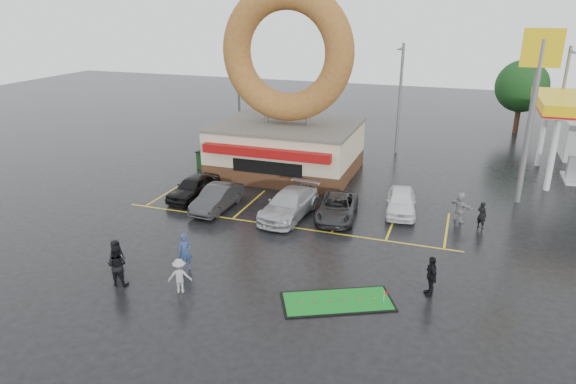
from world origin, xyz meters
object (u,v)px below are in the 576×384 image
(streetlight_mid, at_px, (400,97))
(car_black, at_px, (194,187))
(streetlight_right, at_px, (561,103))
(car_silver, at_px, (289,204))
(streetlight_left, at_px, (238,89))
(putting_green, at_px, (337,301))
(donut_shop, at_px, (287,113))
(car_dgrey, at_px, (217,198))
(car_grey, at_px, (337,207))
(person_blue, at_px, (185,252))
(car_white, at_px, (401,202))
(dumpster, at_px, (211,161))
(person_cameraman, at_px, (431,276))
(shell_sign, at_px, (536,85))

(streetlight_mid, bearing_deg, car_black, -125.39)
(streetlight_mid, relative_size, streetlight_right, 1.00)
(car_black, relative_size, car_silver, 0.81)
(streetlight_left, height_order, putting_green, streetlight_left)
(donut_shop, relative_size, car_dgrey, 3.04)
(streetlight_mid, bearing_deg, streetlight_left, -175.91)
(car_grey, relative_size, person_blue, 2.60)
(car_black, bearing_deg, car_white, 14.54)
(dumpster, bearing_deg, putting_green, -37.16)
(car_silver, relative_size, person_cameraman, 2.97)
(car_white, xyz_separation_m, person_cameraman, (2.46, -8.97, 0.18))
(streetlight_right, xyz_separation_m, person_cameraman, (-7.35, -23.27, -3.88))
(streetlight_mid, distance_m, person_blue, 24.92)
(car_grey, distance_m, car_white, 3.97)
(shell_sign, bearing_deg, streetlight_right, 73.17)
(car_silver, bearing_deg, person_blue, -102.64)
(car_grey, xyz_separation_m, car_white, (3.44, 1.98, 0.08))
(streetlight_left, xyz_separation_m, car_dgrey, (5.50, -15.43, -4.05))
(car_dgrey, bearing_deg, person_blue, -71.98)
(streetlight_left, bearing_deg, car_dgrey, -70.40)
(shell_sign, xyz_separation_m, streetlight_right, (3.00, 9.92, -2.60))
(shell_sign, relative_size, car_grey, 2.28)
(shell_sign, height_order, putting_green, shell_sign)
(dumpster, bearing_deg, donut_shop, 22.52)
(donut_shop, xyz_separation_m, car_grey, (5.75, -7.35, -3.82))
(streetlight_mid, height_order, putting_green, streetlight_mid)
(streetlight_mid, relative_size, dumpster, 5.00)
(streetlight_left, distance_m, car_dgrey, 16.87)
(streetlight_left, relative_size, car_grey, 1.93)
(shell_sign, bearing_deg, dumpster, -179.33)
(streetlight_mid, distance_m, car_silver, 17.01)
(car_dgrey, bearing_deg, person_cameraman, -21.27)
(car_grey, xyz_separation_m, person_cameraman, (5.90, -6.98, 0.26))
(car_silver, relative_size, dumpster, 2.99)
(car_black, relative_size, car_grey, 0.94)
(dumpster, bearing_deg, person_cameraman, -26.61)
(donut_shop, relative_size, car_black, 3.08)
(person_blue, distance_m, putting_green, 7.60)
(putting_green, bearing_deg, dumpster, 132.42)
(donut_shop, height_order, car_grey, donut_shop)
(shell_sign, height_order, streetlight_left, shell_sign)
(shell_sign, xyz_separation_m, car_dgrey, (-17.50, -7.52, -6.65))
(person_cameraman, bearing_deg, car_black, -136.82)
(streetlight_mid, height_order, car_white, streetlight_mid)
(streetlight_right, relative_size, car_grey, 1.93)
(car_black, bearing_deg, car_silver, -0.80)
(car_black, xyz_separation_m, car_white, (12.99, 1.90, -0.02))
(streetlight_mid, xyz_separation_m, car_silver, (-3.97, -16.05, -4.00))
(car_white, height_order, putting_green, car_white)
(donut_shop, relative_size, shell_sign, 1.27)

